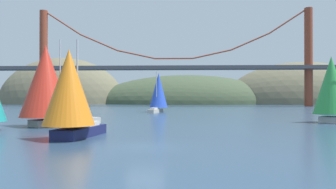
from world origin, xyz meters
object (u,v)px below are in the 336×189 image
(sailboat_green_sail, at_px, (333,88))
(channel_buoy, at_px, (60,113))
(sailboat_orange_sail, at_px, (70,92))
(sailboat_scarlet_sail, at_px, (47,83))
(sailboat_blue_spinnaker, at_px, (158,91))

(sailboat_green_sail, xyz_separation_m, channel_buoy, (-40.89, 15.64, -4.10))
(channel_buoy, bearing_deg, sailboat_orange_sail, -68.36)
(sailboat_orange_sail, xyz_separation_m, sailboat_scarlet_sail, (-6.43, 11.04, 1.15))
(sailboat_orange_sail, bearing_deg, sailboat_blue_spinnaker, 85.24)
(sailboat_orange_sail, distance_m, channel_buoy, 35.48)
(sailboat_scarlet_sail, bearing_deg, sailboat_blue_spinnaker, 73.41)
(sailboat_green_sail, bearing_deg, sailboat_scarlet_sail, -169.83)
(sailboat_orange_sail, height_order, channel_buoy, sailboat_orange_sail)
(sailboat_green_sail, distance_m, channel_buoy, 43.97)
(sailboat_blue_spinnaker, bearing_deg, sailboat_scarlet_sail, -106.59)
(sailboat_green_sail, height_order, sailboat_scarlet_sail, sailboat_scarlet_sail)
(sailboat_blue_spinnaker, relative_size, sailboat_scarlet_sail, 0.88)
(sailboat_scarlet_sail, height_order, channel_buoy, sailboat_scarlet_sail)
(sailboat_scarlet_sail, distance_m, channel_buoy, 23.20)
(sailboat_green_sail, bearing_deg, sailboat_blue_spinnaker, 130.65)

